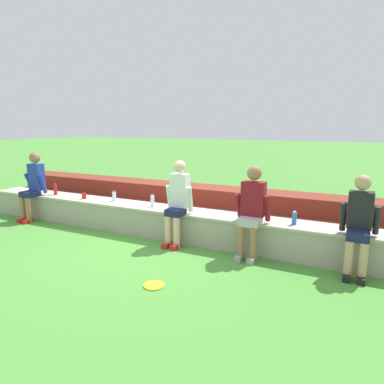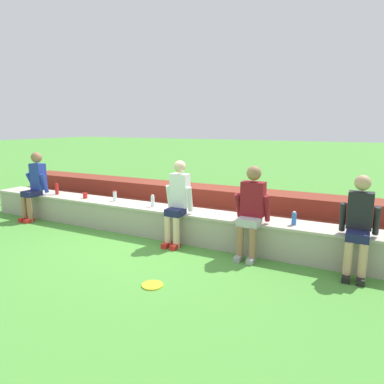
% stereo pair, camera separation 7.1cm
% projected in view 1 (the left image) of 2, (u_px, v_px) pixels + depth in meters
% --- Properties ---
extents(ground_plane, '(80.00, 80.00, 0.00)m').
position_uv_depth(ground_plane, '(155.00, 240.00, 6.19)').
color(ground_plane, '#4C9338').
extents(stone_seating_wall, '(8.59, 0.59, 0.53)m').
position_uv_depth(stone_seating_wall, '(163.00, 221.00, 6.38)').
color(stone_seating_wall, '#A8A08E').
rests_on(stone_seating_wall, ground).
extents(brick_bleachers, '(10.01, 1.40, 0.71)m').
position_uv_depth(brick_bleachers, '(192.00, 206.00, 7.44)').
color(brick_bleachers, brown).
rests_on(brick_bleachers, ground).
extents(person_far_left, '(0.49, 0.60, 1.45)m').
position_uv_depth(person_far_left, '(33.00, 184.00, 7.39)').
color(person_far_left, '#996B4C').
rests_on(person_far_left, ground).
extents(person_left_of_center, '(0.48, 0.54, 1.44)m').
position_uv_depth(person_left_of_center, '(178.00, 201.00, 5.85)').
color(person_left_of_center, beige).
rests_on(person_left_of_center, ground).
extents(person_center, '(0.54, 0.54, 1.42)m').
position_uv_depth(person_center, '(252.00, 208.00, 5.28)').
color(person_center, '#996B4C').
rests_on(person_center, ground).
extents(person_right_of_center, '(0.50, 0.57, 1.37)m').
position_uv_depth(person_right_of_center, '(359.00, 223.00, 4.64)').
color(person_right_of_center, tan).
rests_on(person_right_of_center, ground).
extents(water_bottle_mid_left, '(0.07, 0.07, 0.21)m').
position_uv_depth(water_bottle_mid_left, '(294.00, 218.00, 5.25)').
color(water_bottle_mid_left, blue).
rests_on(water_bottle_mid_left, stone_seating_wall).
extents(water_bottle_center_gap, '(0.07, 0.07, 0.22)m').
position_uv_depth(water_bottle_center_gap, '(114.00, 196.00, 6.85)').
color(water_bottle_center_gap, silver).
rests_on(water_bottle_center_gap, stone_seating_wall).
extents(water_bottle_mid_right, '(0.07, 0.07, 0.25)m').
position_uv_depth(water_bottle_mid_right, '(55.00, 189.00, 7.49)').
color(water_bottle_mid_right, red).
rests_on(water_bottle_mid_right, stone_seating_wall).
extents(water_bottle_near_left, '(0.07, 0.07, 0.22)m').
position_uv_depth(water_bottle_near_left, '(152.00, 201.00, 6.39)').
color(water_bottle_near_left, silver).
rests_on(water_bottle_near_left, stone_seating_wall).
extents(plastic_cup_middle, '(0.09, 0.09, 0.11)m').
position_uv_depth(plastic_cup_middle, '(84.00, 196.00, 7.10)').
color(plastic_cup_middle, red).
rests_on(plastic_cup_middle, stone_seating_wall).
extents(frisbee, '(0.28, 0.28, 0.02)m').
position_uv_depth(frisbee, '(154.00, 285.00, 4.42)').
color(frisbee, yellow).
rests_on(frisbee, ground).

